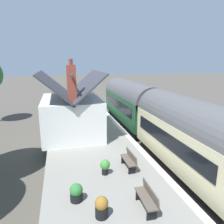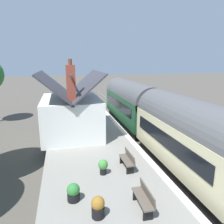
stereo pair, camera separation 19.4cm
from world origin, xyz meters
name	(u,v)px [view 1 (the left image)]	position (x,y,z in m)	size (l,w,h in m)	color
ground_plane	(131,134)	(0.00, 0.00, 0.00)	(160.00, 160.00, 0.00)	#4C473F
platform	(86,133)	(0.00, 3.90, 0.44)	(32.00, 5.79, 0.89)	gray
platform_edge_coping	(118,125)	(0.00, 1.18, 0.90)	(32.00, 0.36, 0.02)	beige
rail_near	(148,132)	(0.00, -1.62, 0.07)	(52.00, 0.08, 0.14)	gray
rail_far	(133,133)	(0.00, -0.18, 0.07)	(52.00, 0.08, 0.14)	gray
train	(150,114)	(-1.72, -0.90, 2.22)	(19.44, 2.73, 4.32)	black
station_building	(72,114)	(-1.29, 5.07, 2.42)	(5.87, 4.31, 5.47)	white
bench_near_building	(89,105)	(6.66, 2.74, 1.36)	(1.40, 0.45, 0.88)	brown
bench_by_lamp	(147,197)	(-10.25, 2.95, 1.36)	(1.41, 0.46, 0.88)	brown
bench_platform_end	(84,102)	(8.96, 2.97, 1.36)	(1.42, 0.49, 0.88)	brown
bench_mid_platform	(129,159)	(-7.20, 2.61, 1.36)	(1.41, 0.46, 0.88)	brown
planter_corner_building	(95,104)	(6.85, 2.04, 1.43)	(0.71, 0.71, 1.03)	teal
planter_edge_far	(102,207)	(-10.25, 4.66, 1.28)	(0.47, 0.47, 0.80)	black
planter_by_door	(69,106)	(7.74, 4.83, 1.20)	(0.74, 0.32, 0.66)	teal
planter_bench_left	(63,109)	(6.02, 5.61, 1.29)	(0.39, 0.39, 0.76)	#9E5138
planter_edge_near	(105,166)	(-7.47, 3.94, 1.31)	(0.47, 0.47, 0.75)	black
planter_under_sign	(76,193)	(-9.14, 5.45, 1.24)	(0.51, 0.51, 0.72)	black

